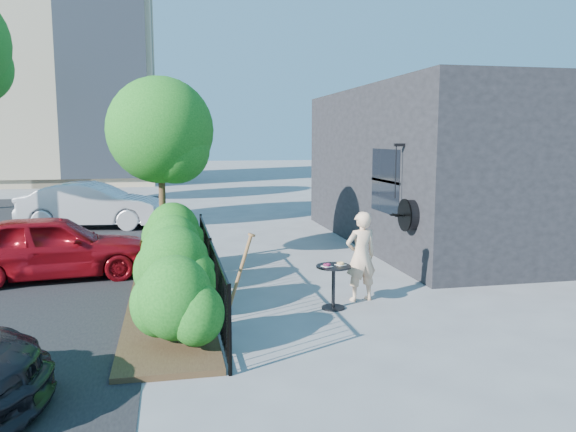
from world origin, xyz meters
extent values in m
plane|color=gray|center=(0.00, 0.00, 0.00)|extent=(120.00, 120.00, 0.00)
cube|color=black|center=(5.50, 4.50, 2.00)|extent=(6.00, 9.00, 4.00)
cube|color=black|center=(2.51, 2.40, 1.80)|extent=(0.04, 1.60, 1.40)
cube|color=black|center=(2.52, 2.40, 1.80)|extent=(0.05, 1.70, 0.06)
cylinder|color=black|center=(2.42, 0.90, 1.25)|extent=(0.18, 0.60, 0.60)
cylinder|color=black|center=(2.32, 0.90, 1.25)|extent=(0.03, 0.64, 0.64)
cube|color=black|center=(2.40, 1.40, 2.60)|extent=(0.25, 0.06, 0.06)
cylinder|color=black|center=(2.32, 1.40, 2.05)|extent=(0.02, 0.02, 1.05)
cylinder|color=black|center=(-1.50, -3.00, 0.55)|extent=(0.05, 0.05, 1.10)
cylinder|color=black|center=(-1.50, 0.00, 0.55)|extent=(0.05, 0.05, 1.10)
cylinder|color=black|center=(-1.50, 3.00, 0.55)|extent=(0.05, 0.05, 1.10)
cube|color=black|center=(-1.50, 0.00, 1.06)|extent=(0.03, 6.00, 0.03)
cube|color=black|center=(-1.50, 0.00, 0.10)|extent=(0.03, 6.00, 0.03)
cylinder|color=black|center=(-1.50, -2.90, 0.55)|extent=(0.02, 0.02, 1.04)
cylinder|color=black|center=(-1.50, -2.70, 0.55)|extent=(0.02, 0.02, 1.04)
cylinder|color=black|center=(-1.50, -2.50, 0.55)|extent=(0.02, 0.02, 1.04)
cylinder|color=black|center=(-1.50, -2.30, 0.55)|extent=(0.02, 0.02, 1.04)
cylinder|color=black|center=(-1.50, -2.10, 0.55)|extent=(0.02, 0.02, 1.04)
cylinder|color=black|center=(-1.50, -1.90, 0.55)|extent=(0.02, 0.02, 1.04)
cylinder|color=black|center=(-1.50, -1.70, 0.55)|extent=(0.02, 0.02, 1.04)
cylinder|color=black|center=(-1.50, -1.50, 0.55)|extent=(0.02, 0.02, 1.04)
cylinder|color=black|center=(-1.50, -1.30, 0.55)|extent=(0.02, 0.02, 1.04)
cylinder|color=black|center=(-1.50, -1.10, 0.55)|extent=(0.02, 0.02, 1.04)
cylinder|color=black|center=(-1.50, -0.90, 0.55)|extent=(0.02, 0.02, 1.04)
cylinder|color=black|center=(-1.50, -0.70, 0.55)|extent=(0.02, 0.02, 1.04)
cylinder|color=black|center=(-1.50, -0.50, 0.55)|extent=(0.02, 0.02, 1.04)
cylinder|color=black|center=(-1.50, -0.30, 0.55)|extent=(0.02, 0.02, 1.04)
cylinder|color=black|center=(-1.50, -0.10, 0.55)|extent=(0.02, 0.02, 1.04)
cylinder|color=black|center=(-1.50, 0.10, 0.55)|extent=(0.02, 0.02, 1.04)
cylinder|color=black|center=(-1.50, 0.30, 0.55)|extent=(0.02, 0.02, 1.04)
cylinder|color=black|center=(-1.50, 0.50, 0.55)|extent=(0.02, 0.02, 1.04)
cylinder|color=black|center=(-1.50, 0.70, 0.55)|extent=(0.02, 0.02, 1.04)
cylinder|color=black|center=(-1.50, 0.90, 0.55)|extent=(0.02, 0.02, 1.04)
cylinder|color=black|center=(-1.50, 1.10, 0.55)|extent=(0.02, 0.02, 1.04)
cylinder|color=black|center=(-1.50, 1.30, 0.55)|extent=(0.02, 0.02, 1.04)
cylinder|color=black|center=(-1.50, 1.50, 0.55)|extent=(0.02, 0.02, 1.04)
cylinder|color=black|center=(-1.50, 1.70, 0.55)|extent=(0.02, 0.02, 1.04)
cylinder|color=black|center=(-1.50, 1.90, 0.55)|extent=(0.02, 0.02, 1.04)
cylinder|color=black|center=(-1.50, 2.10, 0.55)|extent=(0.02, 0.02, 1.04)
cylinder|color=black|center=(-1.50, 2.30, 0.55)|extent=(0.02, 0.02, 1.04)
cylinder|color=black|center=(-1.50, 2.50, 0.55)|extent=(0.02, 0.02, 1.04)
cylinder|color=black|center=(-1.50, 2.70, 0.55)|extent=(0.02, 0.02, 1.04)
cylinder|color=black|center=(-1.50, 2.90, 0.55)|extent=(0.02, 0.02, 1.04)
cube|color=#382616|center=(-2.20, 0.00, 0.04)|extent=(1.30, 6.00, 0.08)
ellipsoid|color=#145816|center=(-2.10, -2.20, 0.70)|extent=(1.10, 1.10, 1.24)
ellipsoid|color=#145816|center=(-2.10, -0.60, 0.70)|extent=(1.10, 1.10, 1.24)
ellipsoid|color=#145816|center=(-2.10, 0.90, 0.70)|extent=(1.10, 1.10, 1.24)
ellipsoid|color=#145816|center=(-2.10, 2.30, 0.70)|extent=(1.10, 1.10, 1.24)
cylinder|color=#3F2B19|center=(-2.30, 2.80, 1.20)|extent=(0.14, 0.14, 2.40)
sphere|color=#145816|center=(-2.30, 2.80, 2.84)|extent=(2.20, 2.20, 2.20)
sphere|color=#145816|center=(-2.00, 2.60, 2.51)|extent=(1.43, 1.43, 1.43)
cylinder|color=black|center=(0.40, -0.75, 0.70)|extent=(0.56, 0.56, 0.03)
cylinder|color=black|center=(0.40, -0.75, 0.35)|extent=(0.06, 0.06, 0.68)
cylinder|color=black|center=(0.40, -0.75, 0.01)|extent=(0.38, 0.38, 0.03)
cube|color=white|center=(0.28, -0.78, 0.71)|extent=(0.19, 0.19, 0.01)
cube|color=white|center=(0.53, -0.73, 0.71)|extent=(0.19, 0.19, 0.01)
torus|color=#4C0C2B|center=(0.28, -0.78, 0.74)|extent=(0.13, 0.13, 0.04)
torus|color=tan|center=(0.53, -0.73, 0.74)|extent=(0.13, 0.13, 0.04)
imported|color=beige|center=(0.98, -0.40, 0.76)|extent=(0.61, 0.45, 1.52)
cylinder|color=brown|center=(-1.22, -1.49, 0.77)|extent=(0.44, 0.05, 1.26)
cube|color=gray|center=(-1.41, -1.49, 0.10)|extent=(0.11, 0.19, 0.27)
cylinder|color=brown|center=(-1.02, -1.49, 1.39)|extent=(0.11, 0.10, 0.06)
imported|color=maroon|center=(-4.42, 2.27, 0.64)|extent=(3.91, 1.96, 1.28)
imported|color=#BABABF|center=(-4.48, 8.70, 0.70)|extent=(4.44, 2.19, 1.40)
camera|label=1|loc=(-2.11, -9.20, 2.73)|focal=35.00mm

